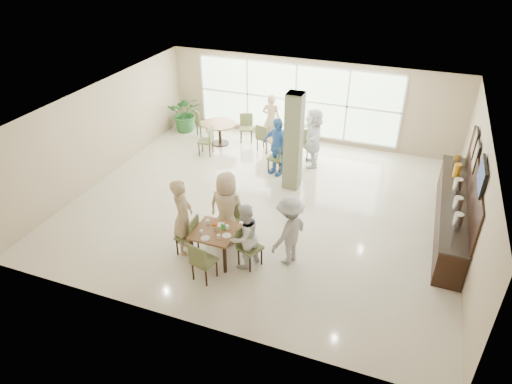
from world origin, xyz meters
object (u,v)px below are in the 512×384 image
(adult_a, at_px, (277,146))
(main_table, at_px, (215,234))
(round_table_right, at_px, (284,144))
(teen_far, at_px, (227,208))
(teen_standing, at_px, (289,231))
(buffet_counter, at_px, (453,211))
(potted_plant, at_px, (186,113))
(adult_standing, at_px, (271,119))
(teen_left, at_px, (183,217))
(round_table_left, at_px, (220,128))
(teen_right, at_px, (244,236))
(adult_b, at_px, (313,137))

(adult_a, bearing_deg, main_table, -68.10)
(round_table_right, relative_size, teen_far, 0.58)
(teen_far, relative_size, teen_standing, 1.10)
(buffet_counter, xyz_separation_m, potted_plant, (-9.05, 3.22, 0.12))
(buffet_counter, xyz_separation_m, adult_standing, (-5.83, 3.28, 0.32))
(adult_a, xyz_separation_m, adult_standing, (-0.87, 1.99, -0.02))
(buffet_counter, bearing_deg, adult_standing, 150.64)
(round_table_right, bearing_deg, teen_standing, -71.11)
(teen_left, height_order, adult_standing, teen_left)
(round_table_left, relative_size, round_table_right, 1.07)
(round_table_left, bearing_deg, round_table_right, -9.91)
(teen_right, bearing_deg, potted_plant, -118.23)
(buffet_counter, height_order, teen_right, buffet_counter)
(adult_a, bearing_deg, teen_right, -58.95)
(teen_far, bearing_deg, adult_a, -89.71)
(teen_standing, bearing_deg, buffet_counter, 147.04)
(teen_left, distance_m, adult_b, 5.51)
(teen_right, bearing_deg, adult_b, -157.45)
(round_table_right, bearing_deg, potted_plant, 165.63)
(buffet_counter, distance_m, adult_a, 5.13)
(buffet_counter, height_order, teen_far, buffet_counter)
(main_table, bearing_deg, teen_right, 0.23)
(teen_far, height_order, adult_a, teen_far)
(teen_left, bearing_deg, main_table, -111.17)
(teen_far, distance_m, adult_a, 3.63)
(round_table_right, relative_size, buffet_counter, 0.23)
(potted_plant, distance_m, adult_a, 4.53)
(teen_right, relative_size, teen_standing, 0.94)
(buffet_counter, bearing_deg, teen_far, -154.91)
(buffet_counter, bearing_deg, teen_left, -152.19)
(teen_right, xyz_separation_m, teen_standing, (0.87, 0.46, 0.05))
(adult_b, bearing_deg, adult_a, -58.76)
(teen_far, bearing_deg, round_table_left, -62.82)
(teen_far, height_order, teen_right, teen_far)
(round_table_right, distance_m, potted_plant, 4.16)
(round_table_left, xyz_separation_m, potted_plant, (-1.61, 0.61, 0.09))
(buffet_counter, relative_size, teen_right, 3.00)
(round_table_left, xyz_separation_m, adult_b, (3.34, -0.39, 0.34))
(main_table, xyz_separation_m, teen_left, (-0.79, 0.01, 0.28))
(buffet_counter, distance_m, teen_right, 5.24)
(teen_right, bearing_deg, teen_left, -65.73)
(adult_b, bearing_deg, teen_standing, -7.84)
(round_table_right, bearing_deg, adult_b, 2.29)
(main_table, relative_size, round_table_right, 0.88)
(potted_plant, xyz_separation_m, teen_left, (3.30, -6.26, 0.27))
(potted_plant, height_order, teen_right, teen_right)
(teen_standing, xyz_separation_m, adult_standing, (-2.43, 5.85, 0.04))
(adult_standing, bearing_deg, teen_far, 96.75)
(adult_standing, bearing_deg, teen_right, 102.12)
(round_table_left, xyz_separation_m, teen_far, (2.45, -4.94, 0.34))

